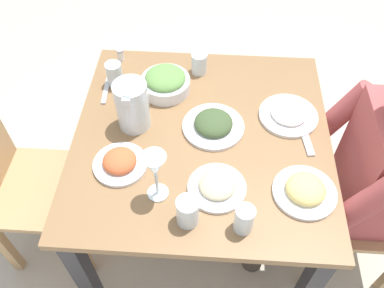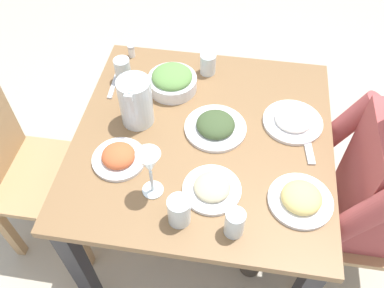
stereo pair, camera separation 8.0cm
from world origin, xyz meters
name	(u,v)px [view 1 (the left image)]	position (x,y,z in m)	size (l,w,h in m)	color
ground_plane	(199,230)	(0.00, 0.00, 0.00)	(8.00, 8.00, 0.00)	#B7AD99
dining_table	(201,155)	(0.00, 0.00, 0.62)	(0.93, 0.93, 0.74)	olive
chair_far	(16,180)	(-0.07, 0.75, 0.48)	(0.40, 0.40, 0.86)	tan
diner_near	(349,176)	(-0.07, -0.55, 0.63)	(0.48, 0.53, 1.16)	#B24C4C
water_pitcher	(132,105)	(0.04, 0.25, 0.84)	(0.16, 0.12, 0.19)	silver
salad_bowl	(165,82)	(0.23, 0.16, 0.78)	(0.19, 0.19, 0.09)	white
plate_beans	(217,186)	(-0.23, -0.06, 0.76)	(0.19, 0.19, 0.04)	white
plate_fries	(305,190)	(-0.23, -0.34, 0.76)	(0.21, 0.21, 0.06)	white
plate_yoghurt	(289,114)	(0.11, -0.32, 0.76)	(0.22, 0.22, 0.04)	white
plate_rice_curry	(120,162)	(-0.16, 0.27, 0.76)	(0.19, 0.19, 0.05)	white
plate_dolmas	(213,124)	(0.04, -0.04, 0.76)	(0.23, 0.23, 0.06)	white
water_glass_far_left	(115,74)	(0.25, 0.36, 0.79)	(0.06, 0.06, 0.10)	silver
water_glass_by_pitcher	(244,219)	(-0.36, -0.14, 0.79)	(0.06, 0.06, 0.10)	silver
water_glass_near_right	(199,63)	(0.35, 0.03, 0.79)	(0.06, 0.06, 0.09)	silver
water_glass_far_right	(188,211)	(-0.35, 0.03, 0.79)	(0.07, 0.07, 0.10)	silver
wine_glass	(155,168)	(-0.26, 0.13, 0.88)	(0.08, 0.08, 0.20)	silver
salt_shaker	(121,55)	(0.40, 0.37, 0.77)	(0.03, 0.03, 0.05)	white
fork_near	(305,137)	(0.01, -0.37, 0.75)	(0.17, 0.03, 0.01)	silver
knife_near	(107,87)	(0.22, 0.39, 0.75)	(0.18, 0.02, 0.01)	silver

